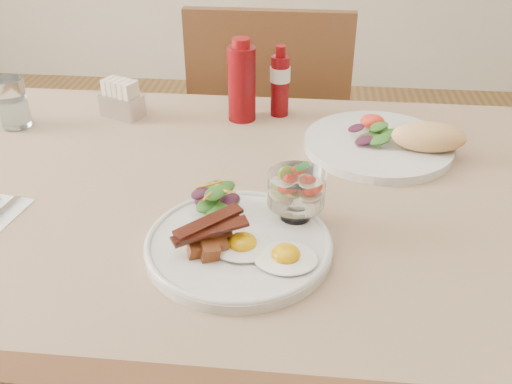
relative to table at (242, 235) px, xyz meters
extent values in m
cylinder|color=brown|center=(-0.59, 0.36, -0.31)|extent=(0.06, 0.06, 0.71)
cylinder|color=brown|center=(0.59, 0.36, -0.31)|extent=(0.06, 0.06, 0.71)
cube|color=brown|center=(0.00, 0.00, 0.07)|extent=(1.30, 0.85, 0.04)
cube|color=tan|center=(0.00, 0.00, 0.09)|extent=(1.33, 0.88, 0.00)
cylinder|color=brown|center=(-0.18, 0.57, -0.44)|extent=(0.04, 0.04, 0.45)
cylinder|color=brown|center=(0.18, 0.57, -0.44)|extent=(0.04, 0.04, 0.45)
cylinder|color=brown|center=(-0.18, 0.93, -0.44)|extent=(0.04, 0.04, 0.45)
cylinder|color=brown|center=(0.18, 0.93, -0.44)|extent=(0.04, 0.04, 0.45)
cube|color=brown|center=(0.00, 0.75, -0.20)|extent=(0.42, 0.42, 0.03)
cube|color=brown|center=(0.00, 0.55, 0.04)|extent=(0.42, 0.03, 0.46)
cylinder|color=silver|center=(0.01, -0.16, 0.10)|extent=(0.28, 0.28, 0.02)
ellipsoid|color=white|center=(0.09, -0.20, 0.11)|extent=(0.11, 0.11, 0.01)
ellipsoid|color=#E09C04|center=(0.09, -0.20, 0.12)|extent=(0.04, 0.04, 0.03)
ellipsoid|color=white|center=(0.02, -0.17, 0.11)|extent=(0.11, 0.11, 0.01)
ellipsoid|color=#E09C04|center=(0.02, -0.17, 0.12)|extent=(0.04, 0.04, 0.03)
cube|color=brown|center=(-0.03, -0.17, 0.12)|extent=(0.02, 0.02, 0.02)
cube|color=brown|center=(-0.01, -0.18, 0.12)|extent=(0.03, 0.03, 0.02)
cube|color=brown|center=(-0.04, -0.20, 0.11)|extent=(0.02, 0.02, 0.02)
cube|color=brown|center=(-0.01, -0.16, 0.12)|extent=(0.02, 0.02, 0.02)
cube|color=brown|center=(-0.02, -0.20, 0.12)|extent=(0.03, 0.03, 0.02)
cube|color=brown|center=(-0.05, -0.17, 0.11)|extent=(0.02, 0.02, 0.02)
cube|color=brown|center=(-0.02, -0.18, 0.13)|extent=(0.02, 0.02, 0.02)
cube|color=#4A160C|center=(-0.03, -0.18, 0.14)|extent=(0.10, 0.08, 0.01)
cube|color=#4A160C|center=(-0.02, -0.18, 0.14)|extent=(0.11, 0.07, 0.01)
cube|color=#4A160C|center=(-0.03, -0.17, 0.15)|extent=(0.10, 0.09, 0.01)
ellipsoid|color=#214412|center=(-0.03, -0.08, 0.11)|extent=(0.05, 0.04, 0.01)
ellipsoid|color=#214412|center=(-0.01, -0.07, 0.11)|extent=(0.04, 0.03, 0.01)
ellipsoid|color=#341022|center=(-0.05, -0.07, 0.12)|extent=(0.04, 0.03, 0.01)
ellipsoid|color=#214412|center=(-0.02, -0.10, 0.12)|extent=(0.05, 0.03, 0.01)
ellipsoid|color=#214412|center=(-0.04, -0.09, 0.12)|extent=(0.04, 0.03, 0.01)
ellipsoid|color=#341022|center=(-0.01, -0.08, 0.13)|extent=(0.04, 0.03, 0.01)
ellipsoid|color=#214412|center=(-0.04, -0.06, 0.13)|extent=(0.04, 0.03, 0.01)
ellipsoid|color=#214412|center=(-0.02, -0.06, 0.14)|extent=(0.04, 0.03, 0.01)
ellipsoid|color=#341022|center=(-0.05, -0.08, 0.14)|extent=(0.03, 0.03, 0.01)
ellipsoid|color=#214412|center=(-0.03, -0.09, 0.14)|extent=(0.04, 0.03, 0.01)
cylinder|color=orange|center=(-0.03, -0.07, 0.15)|extent=(0.03, 0.04, 0.01)
cylinder|color=orange|center=(-0.04, -0.07, 0.15)|extent=(0.04, 0.02, 0.01)
cylinder|color=orange|center=(-0.02, -0.08, 0.15)|extent=(0.04, 0.01, 0.01)
cylinder|color=orange|center=(-0.04, -0.09, 0.15)|extent=(0.02, 0.04, 0.01)
cylinder|color=white|center=(0.10, -0.08, 0.11)|extent=(0.05, 0.05, 0.01)
cylinder|color=white|center=(0.10, -0.08, 0.12)|extent=(0.02, 0.02, 0.02)
cylinder|color=white|center=(0.10, -0.08, 0.16)|extent=(0.09, 0.09, 0.05)
cylinder|color=beige|center=(0.08, -0.08, 0.15)|extent=(0.02, 0.02, 0.01)
cylinder|color=beige|center=(0.11, -0.08, 0.15)|extent=(0.02, 0.02, 0.01)
cylinder|color=beige|center=(0.09, -0.07, 0.15)|extent=(0.02, 0.02, 0.01)
cylinder|color=#98B537|center=(0.08, -0.08, 0.17)|extent=(0.04, 0.04, 0.01)
cone|color=red|center=(0.11, -0.09, 0.17)|extent=(0.02, 0.02, 0.03)
cone|color=red|center=(0.08, -0.09, 0.18)|extent=(0.02, 0.02, 0.03)
cone|color=red|center=(0.09, -0.07, 0.18)|extent=(0.02, 0.02, 0.03)
ellipsoid|color=#31883A|center=(0.10, -0.08, 0.19)|extent=(0.02, 0.01, 0.00)
ellipsoid|color=#31883A|center=(0.11, -0.08, 0.19)|extent=(0.02, 0.01, 0.00)
cylinder|color=silver|center=(0.25, 0.20, 0.10)|extent=(0.29, 0.29, 0.02)
ellipsoid|color=#214412|center=(0.23, 0.19, 0.11)|extent=(0.05, 0.04, 0.01)
ellipsoid|color=#214412|center=(0.25, 0.22, 0.12)|extent=(0.04, 0.03, 0.01)
ellipsoid|color=#341022|center=(0.22, 0.17, 0.12)|extent=(0.04, 0.03, 0.01)
ellipsoid|color=#214412|center=(0.25, 0.17, 0.12)|extent=(0.05, 0.04, 0.01)
ellipsoid|color=#214412|center=(0.27, 0.19, 0.12)|extent=(0.04, 0.03, 0.01)
ellipsoid|color=#341022|center=(0.20, 0.21, 0.13)|extent=(0.04, 0.03, 0.01)
ellipsoid|color=#214412|center=(0.25, 0.21, 0.13)|extent=(0.04, 0.03, 0.01)
ellipsoid|color=red|center=(0.24, 0.24, 0.12)|extent=(0.05, 0.04, 0.03)
ellipsoid|color=#E3BA6B|center=(0.34, 0.17, 0.13)|extent=(0.15, 0.09, 0.06)
cylinder|color=#63050A|center=(-0.04, 0.31, 0.17)|extent=(0.07, 0.07, 0.16)
cylinder|color=#72060A|center=(-0.04, 0.31, 0.26)|extent=(0.04, 0.04, 0.02)
cylinder|color=#63050A|center=(0.04, 0.34, 0.16)|extent=(0.05, 0.05, 0.13)
cylinder|color=beige|center=(0.04, 0.34, 0.18)|extent=(0.06, 0.06, 0.03)
cylinder|color=#72060A|center=(0.04, 0.34, 0.23)|extent=(0.03, 0.03, 0.02)
cube|color=silver|center=(-0.30, 0.30, 0.11)|extent=(0.10, 0.08, 0.05)
cube|color=beige|center=(-0.33, 0.31, 0.14)|extent=(0.03, 0.04, 0.06)
cube|color=beige|center=(-0.32, 0.31, 0.14)|extent=(0.03, 0.04, 0.06)
cube|color=beige|center=(-0.30, 0.30, 0.14)|extent=(0.03, 0.04, 0.06)
cube|color=beige|center=(-0.29, 0.29, 0.14)|extent=(0.03, 0.04, 0.06)
cube|color=beige|center=(-0.27, 0.29, 0.14)|extent=(0.03, 0.04, 0.06)
cylinder|color=white|center=(-0.51, 0.23, 0.14)|extent=(0.06, 0.06, 0.11)
cylinder|color=silver|center=(-0.51, 0.23, 0.12)|extent=(0.05, 0.05, 0.06)
camera|label=1|loc=(0.11, -0.83, 0.61)|focal=40.00mm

